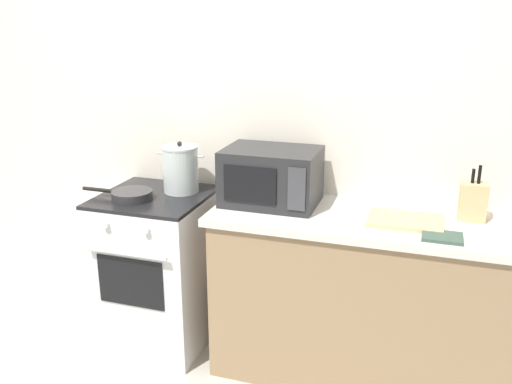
{
  "coord_description": "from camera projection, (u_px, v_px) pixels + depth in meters",
  "views": [
    {
      "loc": [
        1.11,
        -2.01,
        1.88
      ],
      "look_at": [
        0.26,
        0.6,
        1.0
      ],
      "focal_mm": 38.26,
      "sensor_mm": 36.0,
      "label": 1
    }
  ],
  "objects": [
    {
      "name": "back_wall",
      "position": [
        282.0,
        133.0,
        3.13
      ],
      "size": [
        4.4,
        0.1,
        2.5
      ],
      "primitive_type": "cube",
      "color": "silver",
      "rests_on": "ground_plane"
    },
    {
      "name": "lower_cabinet_right",
      "position": [
        372.0,
        303.0,
        2.88
      ],
      "size": [
        1.64,
        0.56,
        0.88
      ],
      "primitive_type": "cube",
      "color": "#8C7051",
      "rests_on": "ground_plane"
    },
    {
      "name": "countertop_right",
      "position": [
        377.0,
        222.0,
        2.74
      ],
      "size": [
        1.7,
        0.6,
        0.04
      ],
      "primitive_type": "cube",
      "color": "beige",
      "rests_on": "lower_cabinet_right"
    },
    {
      "name": "microwave",
      "position": [
        271.0,
        176.0,
        2.91
      ],
      "size": [
        0.5,
        0.37,
        0.3
      ],
      "color": "#232326",
      "rests_on": "countertop_right"
    },
    {
      "name": "stock_pot",
      "position": [
        181.0,
        169.0,
        3.11
      ],
      "size": [
        0.29,
        0.21,
        0.3
      ],
      "color": "silver",
      "rests_on": "stove"
    },
    {
      "name": "cutting_board",
      "position": [
        405.0,
        220.0,
        2.68
      ],
      "size": [
        0.36,
        0.26,
        0.02
      ],
      "primitive_type": "cube",
      "color": "tan",
      "rests_on": "countertop_right"
    },
    {
      "name": "oven_mitt",
      "position": [
        442.0,
        237.0,
        2.48
      ],
      "size": [
        0.18,
        0.14,
        0.02
      ],
      "primitive_type": "cube",
      "color": "#384C42",
      "rests_on": "countertop_right"
    },
    {
      "name": "frying_pan",
      "position": [
        131.0,
        195.0,
        3.01
      ],
      "size": [
        0.42,
        0.22,
        0.05
      ],
      "color": "#28282B",
      "rests_on": "stove"
    },
    {
      "name": "knife_block",
      "position": [
        473.0,
        201.0,
        2.68
      ],
      "size": [
        0.13,
        0.1,
        0.28
      ],
      "color": "tan",
      "rests_on": "countertop_right"
    },
    {
      "name": "stove",
      "position": [
        158.0,
        269.0,
        3.23
      ],
      "size": [
        0.6,
        0.64,
        0.92
      ],
      "color": "silver",
      "rests_on": "ground_plane"
    }
  ]
}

